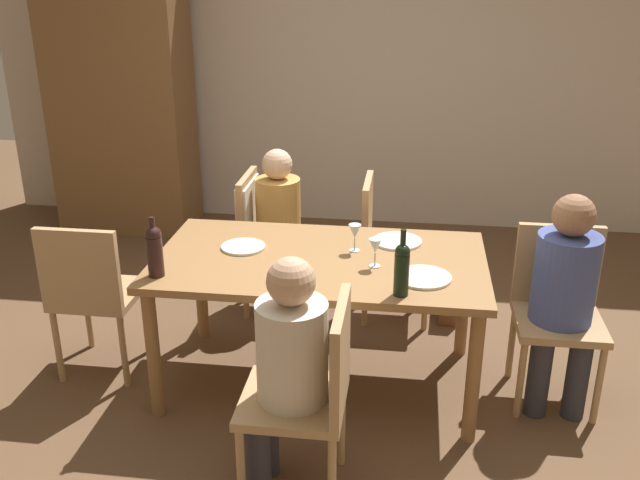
# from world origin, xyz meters

# --- Properties ---
(ground_plane) EXTENTS (10.00, 10.00, 0.00)m
(ground_plane) POSITION_xyz_m (0.00, 0.00, 0.00)
(ground_plane) COLOR brown
(rear_room_partition) EXTENTS (6.40, 0.12, 2.70)m
(rear_room_partition) POSITION_xyz_m (0.00, 2.68, 1.35)
(rear_room_partition) COLOR beige
(rear_room_partition) RESTS_ON ground_plane
(armoire_cabinet) EXTENTS (1.18, 0.62, 2.18)m
(armoire_cabinet) POSITION_xyz_m (-1.96, 2.23, 1.10)
(armoire_cabinet) COLOR brown
(armoire_cabinet) RESTS_ON ground_plane
(dining_table) EXTENTS (1.72, 0.96, 0.75)m
(dining_table) POSITION_xyz_m (0.00, 0.00, 0.67)
(dining_table) COLOR olive
(dining_table) RESTS_ON ground_plane
(chair_near) EXTENTS (0.44, 0.44, 0.92)m
(chair_near) POSITION_xyz_m (0.09, -0.86, 0.53)
(chair_near) COLOR tan
(chair_near) RESTS_ON ground_plane
(chair_far_left) EXTENTS (0.46, 0.44, 0.92)m
(chair_far_left) POSITION_xyz_m (-0.51, 0.86, 0.59)
(chair_far_left) COLOR tan
(chair_far_left) RESTS_ON ground_plane
(chair_right_end) EXTENTS (0.44, 0.44, 0.92)m
(chair_right_end) POSITION_xyz_m (1.24, 0.09, 0.53)
(chair_right_end) COLOR tan
(chair_right_end) RESTS_ON ground_plane
(chair_left_end) EXTENTS (0.44, 0.44, 0.92)m
(chair_left_end) POSITION_xyz_m (-1.24, -0.09, 0.53)
(chair_left_end) COLOR tan
(chair_left_end) RESTS_ON ground_plane
(chair_far_right) EXTENTS (0.44, 0.44, 0.92)m
(chair_far_right) POSITION_xyz_m (0.30, 0.86, 0.53)
(chair_far_right) COLOR tan
(chair_far_right) RESTS_ON ground_plane
(person_woman_host) EXTENTS (0.34, 0.30, 1.12)m
(person_woman_host) POSITION_xyz_m (-0.03, -0.86, 0.65)
(person_woman_host) COLOR #33333D
(person_woman_host) RESTS_ON ground_plane
(person_man_bearded) EXTENTS (0.33, 0.29, 1.10)m
(person_man_bearded) POSITION_xyz_m (-0.36, 0.86, 0.64)
(person_man_bearded) COLOR #33333D
(person_man_bearded) RESTS_ON ground_plane
(person_man_guest) EXTENTS (0.31, 0.36, 1.15)m
(person_man_guest) POSITION_xyz_m (1.24, -0.03, 0.66)
(person_man_guest) COLOR #33333D
(person_man_guest) RESTS_ON ground_plane
(wine_bottle_tall_green) EXTENTS (0.07, 0.07, 0.32)m
(wine_bottle_tall_green) POSITION_xyz_m (0.43, -0.38, 0.89)
(wine_bottle_tall_green) COLOR black
(wine_bottle_tall_green) RESTS_ON dining_table
(wine_bottle_dark_red) EXTENTS (0.08, 0.08, 0.31)m
(wine_bottle_dark_red) POSITION_xyz_m (-0.77, -0.33, 0.89)
(wine_bottle_dark_red) COLOR black
(wine_bottle_dark_red) RESTS_ON dining_table
(wine_glass_near_left) EXTENTS (0.07, 0.07, 0.15)m
(wine_glass_near_left) POSITION_xyz_m (0.17, 0.12, 0.86)
(wine_glass_near_left) COLOR silver
(wine_glass_near_left) RESTS_ON dining_table
(wine_glass_centre) EXTENTS (0.07, 0.07, 0.15)m
(wine_glass_centre) POSITION_xyz_m (0.29, -0.07, 0.86)
(wine_glass_centre) COLOR silver
(wine_glass_centre) RESTS_ON dining_table
(dinner_plate_host) EXTENTS (0.28, 0.28, 0.01)m
(dinner_plate_host) POSITION_xyz_m (0.53, -0.19, 0.76)
(dinner_plate_host) COLOR white
(dinner_plate_host) RESTS_ON dining_table
(dinner_plate_guest_left) EXTENTS (0.24, 0.24, 0.01)m
(dinner_plate_guest_left) POSITION_xyz_m (-0.43, 0.08, 0.76)
(dinner_plate_guest_left) COLOR silver
(dinner_plate_guest_left) RESTS_ON dining_table
(dinner_plate_guest_right) EXTENTS (0.27, 0.27, 0.01)m
(dinner_plate_guest_right) POSITION_xyz_m (0.39, 0.27, 0.76)
(dinner_plate_guest_right) COLOR white
(dinner_plate_guest_right) RESTS_ON dining_table
(handbag) EXTENTS (0.13, 0.29, 0.22)m
(handbag) POSITION_xyz_m (0.74, 0.86, 0.11)
(handbag) COLOR brown
(handbag) RESTS_ON ground_plane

